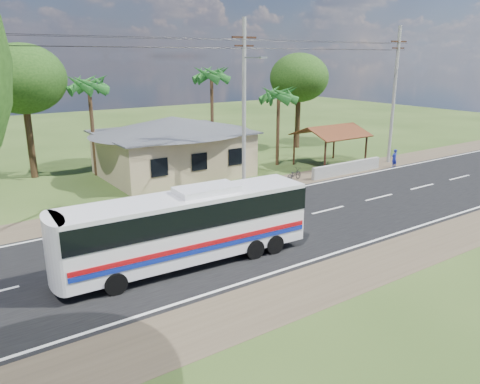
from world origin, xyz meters
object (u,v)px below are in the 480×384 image
at_px(coach_bus, 189,222).
at_px(waiting_shed, 331,132).
at_px(motorcycle, 294,174).
at_px(person, 394,158).

bearing_deg(coach_bus, waiting_shed, 31.89).
height_order(coach_bus, motorcycle, coach_bus).
bearing_deg(person, motorcycle, -7.97).
bearing_deg(waiting_shed, motorcycle, -159.32).
relative_size(coach_bus, motorcycle, 6.36).
bearing_deg(waiting_shed, coach_bus, -150.96).
relative_size(waiting_shed, person, 3.50).
relative_size(motorcycle, person, 1.15).
distance_m(coach_bus, person, 23.50).
xyz_separation_m(coach_bus, person, (22.45, 6.84, -1.17)).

